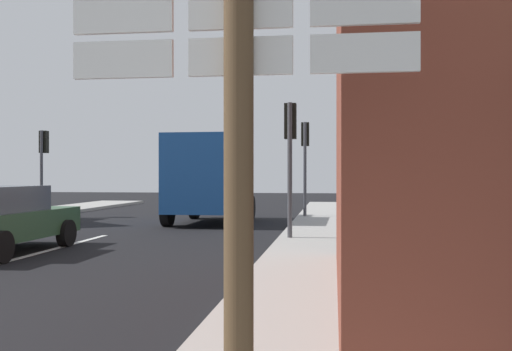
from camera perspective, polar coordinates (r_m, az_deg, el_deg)
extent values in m
plane|color=black|center=(15.08, -17.54, -6.45)|extent=(80.00, 80.00, 0.00)
cube|color=#9E9B96|center=(11.67, 7.18, -8.03)|extent=(2.60, 44.00, 0.14)
cube|color=#2D5133|center=(13.83, -23.92, -4.47)|extent=(1.80, 4.22, 0.60)
cylinder|color=black|center=(14.61, -18.16, -5.41)|extent=(0.23, 0.64, 0.64)
cylinder|color=black|center=(12.26, -23.83, -6.46)|extent=(0.23, 0.64, 0.64)
cube|color=#19478C|center=(20.00, -4.87, 0.18)|extent=(2.29, 3.75, 2.60)
cube|color=#19478C|center=(22.44, -3.33, -0.59)|extent=(2.12, 1.35, 2.00)
cube|color=#47515B|center=(22.49, -3.30, 1.45)|extent=(1.76, 0.14, 0.70)
cylinder|color=black|center=(22.69, -6.08, -3.11)|extent=(0.30, 0.91, 0.90)
cylinder|color=black|center=(22.21, -0.58, -3.18)|extent=(0.30, 0.91, 0.90)
cylinder|color=black|center=(19.43, -8.71, -3.65)|extent=(0.30, 0.91, 0.90)
cylinder|color=black|center=(18.88, -2.32, -3.76)|extent=(0.30, 0.91, 0.90)
cylinder|color=brown|center=(2.70, -1.72, -2.43)|extent=(0.14, 0.14, 3.20)
cube|color=white|center=(2.95, -12.95, 11.04)|extent=(0.50, 0.03, 0.18)
cube|color=black|center=(2.97, -12.81, 10.98)|extent=(0.43, 0.01, 0.13)
cube|color=white|center=(2.80, -1.55, 11.63)|extent=(0.50, 0.03, 0.18)
cube|color=black|center=(2.82, -1.49, 11.55)|extent=(0.43, 0.01, 0.13)
cube|color=white|center=(2.77, 10.62, 11.76)|extent=(0.50, 0.03, 0.18)
cube|color=black|center=(2.79, 10.60, 11.68)|extent=(0.43, 0.01, 0.13)
cylinder|color=#47474C|center=(24.83, -20.36, 0.15)|extent=(0.12, 0.12, 3.49)
cube|color=black|center=(25.04, -20.15, 3.12)|extent=(0.30, 0.28, 0.90)
sphere|color=#360303|center=(25.18, -20.00, 3.72)|extent=(0.18, 0.18, 0.18)
sphere|color=orange|center=(25.17, -20.00, 3.08)|extent=(0.18, 0.18, 0.18)
sphere|color=black|center=(25.15, -20.00, 2.45)|extent=(0.18, 0.18, 0.18)
cylinder|color=#47474C|center=(22.11, 4.84, 0.46)|extent=(0.12, 0.12, 3.72)
cube|color=black|center=(22.36, 4.86, 4.06)|extent=(0.30, 0.28, 0.90)
sphere|color=#360303|center=(22.52, 4.88, 4.73)|extent=(0.18, 0.18, 0.18)
sphere|color=orange|center=(22.50, 4.88, 4.01)|extent=(0.18, 0.18, 0.18)
sphere|color=black|center=(22.48, 4.88, 3.30)|extent=(0.18, 0.18, 0.18)
cylinder|color=#47474C|center=(14.53, 3.35, 0.27)|extent=(0.12, 0.12, 3.52)
cube|color=black|center=(14.79, 3.41, 5.35)|extent=(0.30, 0.28, 0.90)
sphere|color=#360303|center=(14.96, 3.45, 6.33)|extent=(0.18, 0.18, 0.18)
sphere|color=orange|center=(14.93, 3.45, 5.27)|extent=(0.18, 0.18, 0.18)
sphere|color=black|center=(14.91, 3.45, 4.19)|extent=(0.18, 0.18, 0.18)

